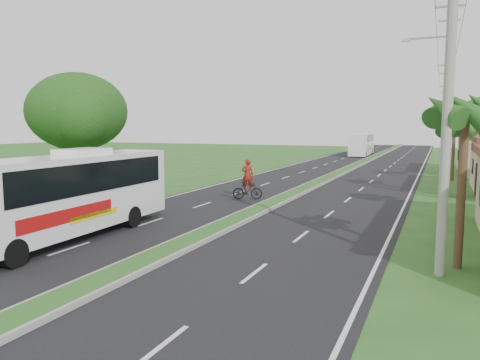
% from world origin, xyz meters
% --- Properties ---
extents(ground, '(180.00, 180.00, 0.00)m').
position_xyz_m(ground, '(0.00, 0.00, 0.00)').
color(ground, '#26541F').
rests_on(ground, ground).
extents(road_asphalt, '(14.00, 160.00, 0.02)m').
position_xyz_m(road_asphalt, '(0.00, 20.00, 0.01)').
color(road_asphalt, black).
rests_on(road_asphalt, ground).
extents(median_strip, '(1.20, 160.00, 0.18)m').
position_xyz_m(median_strip, '(0.00, 20.00, 0.10)').
color(median_strip, gray).
rests_on(median_strip, ground).
extents(lane_edge_left, '(0.12, 160.00, 0.01)m').
position_xyz_m(lane_edge_left, '(-6.70, 20.00, 0.00)').
color(lane_edge_left, silver).
rests_on(lane_edge_left, ground).
extents(lane_edge_right, '(0.12, 160.00, 0.01)m').
position_xyz_m(lane_edge_right, '(6.70, 20.00, 0.00)').
color(lane_edge_right, silver).
rests_on(lane_edge_right, ground).
extents(palm_verge_a, '(2.40, 2.40, 5.45)m').
position_xyz_m(palm_verge_a, '(9.00, 3.00, 4.74)').
color(palm_verge_a, '#473321').
rests_on(palm_verge_a, ground).
extents(palm_verge_b, '(2.40, 2.40, 5.05)m').
position_xyz_m(palm_verge_b, '(9.40, 12.00, 4.36)').
color(palm_verge_b, '#473321').
rests_on(palm_verge_b, ground).
extents(palm_verge_c, '(2.40, 2.40, 5.85)m').
position_xyz_m(palm_verge_c, '(8.80, 19.00, 5.12)').
color(palm_verge_c, '#473321').
rests_on(palm_verge_c, ground).
extents(palm_verge_d, '(2.40, 2.40, 5.25)m').
position_xyz_m(palm_verge_d, '(9.30, 28.00, 4.55)').
color(palm_verge_d, '#473321').
rests_on(palm_verge_d, ground).
extents(shade_tree, '(6.30, 6.00, 7.54)m').
position_xyz_m(shade_tree, '(-12.11, 10.02, 5.03)').
color(shade_tree, '#473321').
rests_on(shade_tree, ground).
extents(utility_pole_a, '(1.60, 0.28, 11.00)m').
position_xyz_m(utility_pole_a, '(8.50, 2.00, 5.67)').
color(utility_pole_a, gray).
rests_on(utility_pole_a, ground).
extents(utility_pole_b, '(3.20, 0.28, 12.00)m').
position_xyz_m(utility_pole_b, '(8.47, 18.00, 6.26)').
color(utility_pole_b, gray).
rests_on(utility_pole_b, ground).
extents(utility_pole_c, '(1.60, 0.28, 11.00)m').
position_xyz_m(utility_pole_c, '(8.50, 38.00, 5.67)').
color(utility_pole_c, gray).
rests_on(utility_pole_c, ground).
extents(utility_pole_d, '(1.60, 0.28, 10.50)m').
position_xyz_m(utility_pole_d, '(8.50, 58.00, 5.42)').
color(utility_pole_d, gray).
rests_on(utility_pole_d, ground).
extents(coach_bus_main, '(2.53, 10.72, 3.45)m').
position_xyz_m(coach_bus_main, '(-4.52, 0.99, 1.90)').
color(coach_bus_main, white).
rests_on(coach_bus_main, ground).
extents(coach_bus_far, '(2.71, 11.01, 3.19)m').
position_xyz_m(coach_bus_far, '(-2.38, 58.46, 1.81)').
color(coach_bus_far, white).
rests_on(coach_bus_far, ground).
extents(motorcyclist, '(1.81, 1.14, 2.41)m').
position_xyz_m(motorcyclist, '(-2.00, 12.87, 0.89)').
color(motorcyclist, black).
rests_on(motorcyclist, ground).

